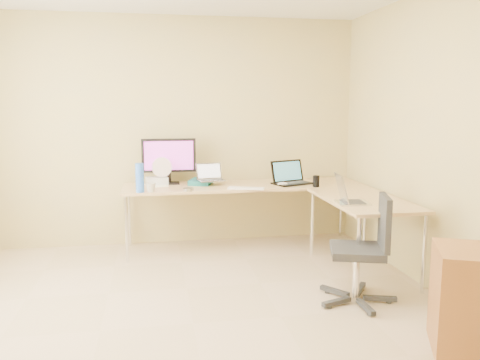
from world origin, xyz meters
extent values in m
plane|color=tan|center=(0.00, 0.00, 0.00)|extent=(4.50, 4.50, 0.00)
plane|color=tan|center=(0.00, 2.25, 1.30)|extent=(4.50, 0.00, 4.50)
plane|color=tan|center=(0.00, -2.25, 1.30)|extent=(4.50, 0.00, 4.50)
plane|color=tan|center=(2.10, 0.00, 1.30)|extent=(0.00, 4.50, 4.50)
cube|color=tan|center=(0.72, 1.85, 0.36)|extent=(2.65, 0.70, 0.73)
cube|color=tan|center=(1.70, 0.85, 0.36)|extent=(0.70, 1.30, 0.73)
cube|color=black|center=(-0.09, 2.04, 0.99)|extent=(0.60, 0.20, 0.51)
cube|color=#176462|center=(0.26, 1.97, 0.76)|extent=(0.32, 0.37, 0.05)
cube|color=#9C9BA9|center=(0.36, 1.85, 0.88)|extent=(0.33, 0.27, 0.19)
cube|color=black|center=(1.27, 1.78, 0.86)|extent=(0.50, 0.44, 0.26)
cube|color=white|center=(0.70, 1.55, 0.74)|extent=(0.39, 0.23, 0.02)
ellipsoid|color=white|center=(1.13, 1.69, 0.75)|extent=(0.13, 0.09, 0.04)
imported|color=silver|center=(-0.29, 1.55, 0.78)|extent=(0.10, 0.10, 0.10)
cylinder|color=silver|center=(0.09, 1.55, 0.74)|extent=(0.13, 0.13, 0.03)
cylinder|color=blue|center=(-0.40, 1.55, 0.88)|extent=(0.09, 0.09, 0.30)
cube|color=white|center=(-0.24, 1.95, 0.73)|extent=(0.26, 0.32, 0.01)
cube|color=silver|center=(-0.23, 2.01, 0.77)|extent=(0.25, 0.20, 0.08)
cylinder|color=white|center=(-0.17, 2.01, 0.87)|extent=(0.22, 0.22, 0.28)
cylinder|color=black|center=(1.47, 1.55, 0.79)|extent=(0.08, 0.08, 0.12)
cube|color=silver|center=(1.50, 0.64, 0.84)|extent=(0.36, 0.29, 0.22)
cube|color=#2A2A2A|center=(1.36, 0.18, 0.50)|extent=(0.68, 0.68, 0.91)
cube|color=brown|center=(1.72, -0.74, 0.36)|extent=(0.57, 0.62, 0.68)
camera|label=1|loc=(-0.26, -3.45, 1.62)|focal=36.70mm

